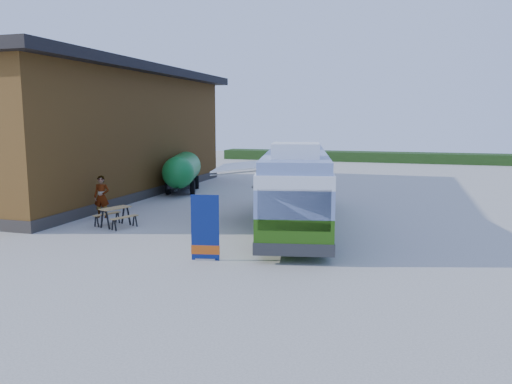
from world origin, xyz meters
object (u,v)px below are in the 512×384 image
(person_a, at_px, (102,197))
(person_b, at_px, (259,188))
(banner, at_px, (205,234))
(bus, at_px, (296,185))
(picnic_table, at_px, (115,212))
(slurry_tanker, at_px, (183,170))

(person_a, xyz_separation_m, person_b, (6.01, 5.03, -0.03))
(banner, height_order, person_b, banner)
(bus, distance_m, picnic_table, 7.66)
(person_a, xyz_separation_m, slurry_tanker, (0.00, 8.63, 0.38))
(slurry_tanker, bearing_deg, person_a, -108.03)
(person_b, bearing_deg, picnic_table, 3.83)
(person_a, relative_size, slurry_tanker, 0.32)
(banner, height_order, person_a, banner)
(person_a, height_order, person_b, person_a)
(bus, relative_size, person_b, 6.49)
(picnic_table, bearing_deg, banner, -12.04)
(banner, xyz_separation_m, picnic_table, (-5.53, 3.55, -0.26))
(picnic_table, distance_m, person_a, 2.30)
(banner, bearing_deg, picnic_table, 135.67)
(banner, height_order, picnic_table, banner)
(person_a, height_order, slurry_tanker, slurry_tanker)
(bus, bearing_deg, banner, -117.12)
(banner, relative_size, person_a, 1.10)
(slurry_tanker, bearing_deg, person_b, -49.00)
(bus, xyz_separation_m, slurry_tanker, (-8.85, 7.76, -0.41))
(person_a, relative_size, person_b, 1.03)
(person_b, xyz_separation_m, slurry_tanker, (-6.01, 3.60, 0.41))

